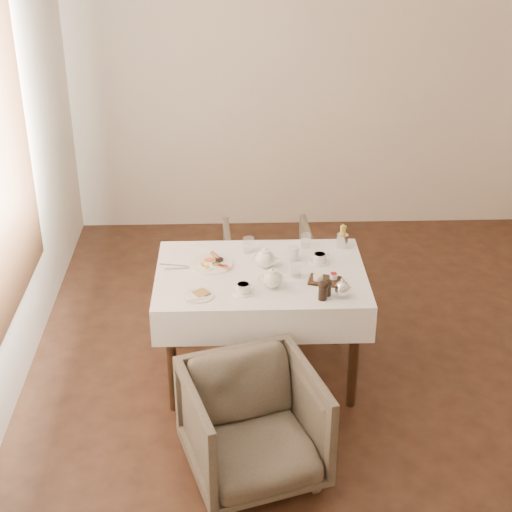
{
  "coord_description": "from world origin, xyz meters",
  "views": [
    {
      "loc": [
        -0.9,
        -3.99,
        3.05
      ],
      "look_at": [
        -0.75,
        0.28,
        0.82
      ],
      "focal_mm": 55.0,
      "sensor_mm": 36.0,
      "label": 1
    }
  ],
  "objects_px": {
    "armchair_near": "(253,425)",
    "armchair_far": "(268,266)",
    "teapot_centre": "(265,257)",
    "breakfast_plate": "(211,263)",
    "table": "(261,289)"
  },
  "relations": [
    {
      "from": "table",
      "to": "breakfast_plate",
      "type": "relative_size",
      "value": 4.69
    },
    {
      "from": "armchair_near",
      "to": "teapot_centre",
      "type": "height_order",
      "value": "teapot_centre"
    },
    {
      "from": "table",
      "to": "teapot_centre",
      "type": "height_order",
      "value": "teapot_centre"
    },
    {
      "from": "table",
      "to": "teapot_centre",
      "type": "bearing_deg",
      "value": 66.31
    },
    {
      "from": "table",
      "to": "armchair_near",
      "type": "relative_size",
      "value": 1.83
    },
    {
      "from": "armchair_near",
      "to": "armchair_far",
      "type": "bearing_deg",
      "value": 67.49
    },
    {
      "from": "armchair_near",
      "to": "armchair_far",
      "type": "xyz_separation_m",
      "value": [
        0.16,
        1.83,
        -0.02
      ]
    },
    {
      "from": "armchair_near",
      "to": "breakfast_plate",
      "type": "height_order",
      "value": "breakfast_plate"
    },
    {
      "from": "armchair_near",
      "to": "teapot_centre",
      "type": "relative_size",
      "value": 4.19
    },
    {
      "from": "table",
      "to": "armchair_far",
      "type": "height_order",
      "value": "table"
    },
    {
      "from": "breakfast_plate",
      "to": "table",
      "type": "bearing_deg",
      "value": -22.42
    },
    {
      "from": "table",
      "to": "breakfast_plate",
      "type": "distance_m",
      "value": 0.35
    },
    {
      "from": "armchair_near",
      "to": "breakfast_plate",
      "type": "xyz_separation_m",
      "value": [
        -0.23,
        1.01,
        0.45
      ]
    },
    {
      "from": "armchair_near",
      "to": "table",
      "type": "bearing_deg",
      "value": 67.88
    },
    {
      "from": "breakfast_plate",
      "to": "teapot_centre",
      "type": "height_order",
      "value": "teapot_centre"
    }
  ]
}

